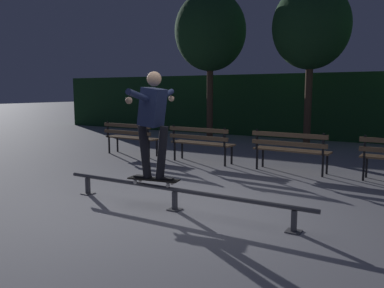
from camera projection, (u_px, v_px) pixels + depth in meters
name	position (u px, v px, depth m)	size (l,w,h in m)	color
ground_plane	(181.00, 207.00, 5.70)	(90.00, 90.00, 0.00)	gray
hedge_backdrop	(325.00, 106.00, 13.73)	(24.00, 1.20, 2.32)	#193D1E
grind_rail	(175.00, 193.00, 5.52)	(4.06, 0.18, 0.33)	#47474C
skateboard	(154.00, 179.00, 5.69)	(0.80, 0.32, 0.09)	black
skateboarder	(153.00, 116.00, 5.56)	(0.63, 1.39, 1.56)	black
park_bench_leftmost	(130.00, 135.00, 10.22)	(1.62, 0.49, 0.88)	black
park_bench_left_center	(201.00, 140.00, 9.13)	(1.62, 0.49, 0.88)	black
park_bench_right_center	(290.00, 147.00, 8.05)	(1.62, 0.49, 0.88)	black
tree_far_left	(210.00, 32.00, 13.18)	(2.44, 2.44, 5.06)	#4C3828
tree_behind_benches	(311.00, 27.00, 11.56)	(2.31, 2.31, 4.89)	#4C3828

